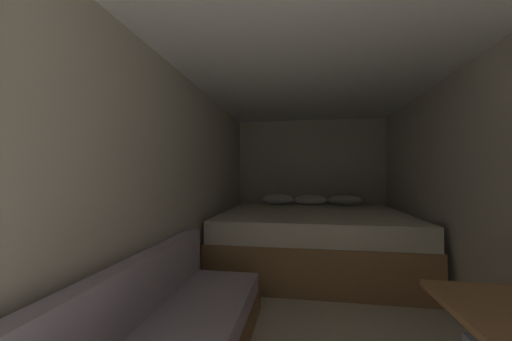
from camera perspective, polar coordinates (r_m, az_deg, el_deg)
name	(u,v)px	position (r m, az deg, el deg)	size (l,w,h in m)	color
ground_plane	(319,324)	(2.63, 12.39, -27.54)	(6.95, 6.95, 0.00)	beige
wall_back	(310,183)	(4.85, 10.71, -2.46)	(2.49, 0.05, 2.09)	beige
wall_left	(175,191)	(2.59, -15.72, -3.86)	(0.05, 4.95, 2.09)	beige
wall_right	(488,194)	(2.71, 39.02, -3.57)	(0.05, 4.95, 2.09)	beige
ceiling_slab	(318,59)	(2.53, 12.23, 20.81)	(2.49, 4.95, 0.05)	white
bed	(313,238)	(3.88, 11.16, -13.02)	(2.27, 2.01, 0.88)	#9E7247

